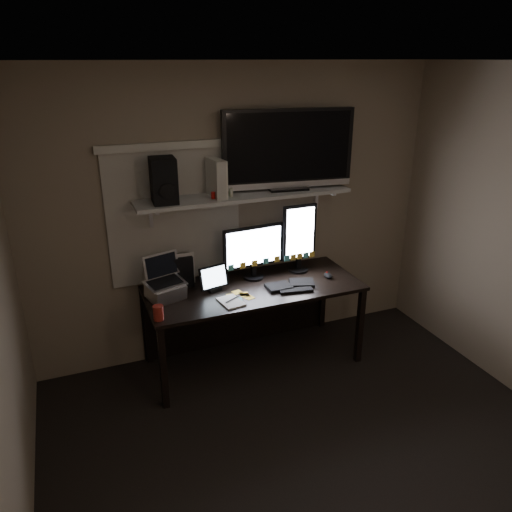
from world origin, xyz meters
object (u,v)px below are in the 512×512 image
cup (158,313)px  speaker (164,180)px  monitor_portrait (299,238)px  keyboard (290,285)px  game_console (217,178)px  laptop (165,279)px  tablet (214,278)px  tv (288,150)px  desk (248,299)px  mouse (328,275)px  monitor_landscape (253,252)px

cup → speaker: size_ratio=0.33×
monitor_portrait → keyboard: size_ratio=1.47×
monitor_portrait → game_console: 0.94m
keyboard → laptop: size_ratio=1.25×
tablet → laptop: bearing=167.8°
tv → speaker: 1.06m
cup → game_console: (0.62, 0.47, 0.84)m
cup → desk: bearing=24.9°
desk → game_console: bearing=162.0°
mouse → game_console: size_ratio=0.35×
keyboard → cup: size_ratio=3.80×
mouse → keyboard: bearing=-168.2°
monitor_landscape → monitor_portrait: size_ratio=0.88×
monitor_landscape → monitor_portrait: (0.43, 0.00, 0.07)m
tv → desk: bearing=-159.4°
speaker → laptop: bearing=-114.6°
game_console → tablet: bearing=-130.6°
laptop → monitor_landscape: bearing=-8.6°
keyboard → tablet: 0.65m
keyboard → game_console: bearing=159.1°
monitor_portrait → tv: 0.78m
desk → tv: tv is taller
mouse → tablet: size_ratio=0.41×
desk → keyboard: keyboard is taller
keyboard → game_console: (-0.52, 0.31, 0.89)m
monitor_landscape → cup: bearing=-159.0°
cup → monitor_landscape: bearing=25.5°
mouse → cup: bearing=-166.6°
tablet → speaker: bearing=145.9°
monitor_landscape → tablet: 0.43m
mouse → game_console: (-0.91, 0.27, 0.88)m
mouse → speaker: (-1.33, 0.25, 0.90)m
keyboard → mouse: (0.38, 0.04, 0.01)m
monitor_portrait → tablet: size_ratio=2.44×
tv → speaker: tv is taller
laptop → speaker: 0.77m
monitor_landscape → game_console: game_console is taller
desk → monitor_portrait: size_ratio=2.89×
tablet → keyboard: bearing=-26.6°
tv → game_console: tv is taller
desk → mouse: (0.67, -0.19, 0.20)m
desk → speaker: bearing=175.0°
monitor_landscape → monitor_portrait: monitor_portrait is taller
cup → speaker: (0.19, 0.45, 0.87)m
laptop → speaker: bearing=44.9°
tablet → laptop: laptop is taller
speaker → tv: bearing=5.5°
tv → speaker: (-1.05, -0.03, -0.16)m
monitor_landscape → laptop: (-0.79, -0.12, -0.07)m
monitor_landscape → speaker: (-0.72, 0.02, 0.68)m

